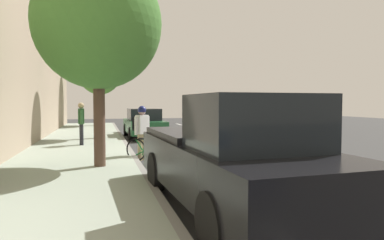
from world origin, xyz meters
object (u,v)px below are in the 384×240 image
(cyclist_with_backpack, at_px, (141,127))
(street_tree_mid_block, at_px, (99,65))
(parked_pickup_black_second, at_px, (231,159))
(street_tree_near_cyclist, at_px, (100,71))
(parked_sedan_green_nearest, at_px, (144,123))
(pedestrian_on_phone, at_px, (81,121))
(bicycle_at_curb, at_px, (150,150))
(street_tree_far_end, at_px, (98,24))

(cyclist_with_backpack, height_order, street_tree_mid_block, street_tree_mid_block)
(parked_pickup_black_second, height_order, street_tree_near_cyclist, street_tree_near_cyclist)
(parked_sedan_green_nearest, bearing_deg, cyclist_with_backpack, 82.51)
(parked_sedan_green_nearest, xyz_separation_m, pedestrian_on_phone, (2.92, 3.87, 0.36))
(bicycle_at_curb, relative_size, street_tree_near_cyclist, 0.24)
(street_tree_near_cyclist, xyz_separation_m, street_tree_mid_block, (-0.00, 9.62, -0.54))
(cyclist_with_backpack, height_order, pedestrian_on_phone, pedestrian_on_phone)
(street_tree_near_cyclist, xyz_separation_m, street_tree_far_end, (-0.00, 17.15, -0.29))
(parked_sedan_green_nearest, relative_size, pedestrian_on_phone, 2.65)
(parked_sedan_green_nearest, relative_size, cyclist_with_backpack, 2.57)
(cyclist_with_backpack, distance_m, street_tree_near_cyclist, 15.85)
(street_tree_far_end, height_order, pedestrian_on_phone, street_tree_far_end)
(bicycle_at_curb, height_order, pedestrian_on_phone, pedestrian_on_phone)
(bicycle_at_curb, bearing_deg, pedestrian_on_phone, -59.44)
(parked_sedan_green_nearest, xyz_separation_m, parked_pickup_black_second, (0.10, 12.77, 0.15))
(parked_pickup_black_second, distance_m, bicycle_at_curb, 5.24)
(cyclist_with_backpack, bearing_deg, parked_pickup_black_second, 98.44)
(pedestrian_on_phone, bearing_deg, street_tree_near_cyclist, -93.30)
(bicycle_at_curb, bearing_deg, cyclist_with_backpack, -65.53)
(parked_sedan_green_nearest, distance_m, parked_pickup_black_second, 12.77)
(bicycle_at_curb, distance_m, pedestrian_on_phone, 4.39)
(parked_pickup_black_second, bearing_deg, parked_sedan_green_nearest, -90.45)
(street_tree_far_end, relative_size, pedestrian_on_phone, 3.24)
(cyclist_with_backpack, bearing_deg, bicycle_at_curb, 114.47)
(street_tree_near_cyclist, relative_size, street_tree_far_end, 1.07)
(parked_pickup_black_second, relative_size, street_tree_mid_block, 1.14)
(parked_sedan_green_nearest, height_order, bicycle_at_curb, parked_sedan_green_nearest)
(street_tree_near_cyclist, bearing_deg, bicycle_at_curb, 95.35)
(street_tree_far_end, bearing_deg, street_tree_near_cyclist, -90.00)
(bicycle_at_curb, relative_size, street_tree_far_end, 0.26)
(parked_pickup_black_second, distance_m, street_tree_near_cyclist, 21.49)
(bicycle_at_curb, bearing_deg, street_tree_far_end, 38.40)
(street_tree_far_end, bearing_deg, bicycle_at_curb, -141.60)
(parked_pickup_black_second, height_order, bicycle_at_curb, parked_pickup_black_second)
(parked_pickup_black_second, bearing_deg, bicycle_at_curb, -83.13)
(parked_sedan_green_nearest, xyz_separation_m, street_tree_far_end, (2.22, 8.78, 3.11))
(bicycle_at_curb, height_order, street_tree_far_end, street_tree_far_end)
(street_tree_mid_block, bearing_deg, bicycle_at_curb, 103.28)
(parked_sedan_green_nearest, height_order, pedestrian_on_phone, pedestrian_on_phone)
(parked_sedan_green_nearest, relative_size, street_tree_far_end, 0.82)
(cyclist_with_backpack, height_order, street_tree_far_end, street_tree_far_end)
(bicycle_at_curb, xyz_separation_m, street_tree_mid_block, (1.50, -6.34, 3.24))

